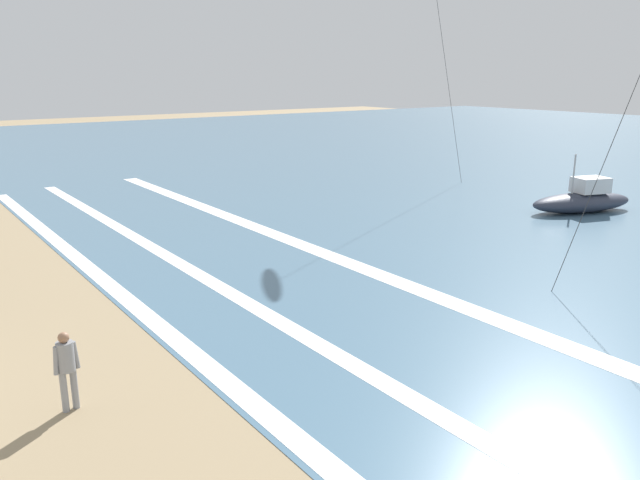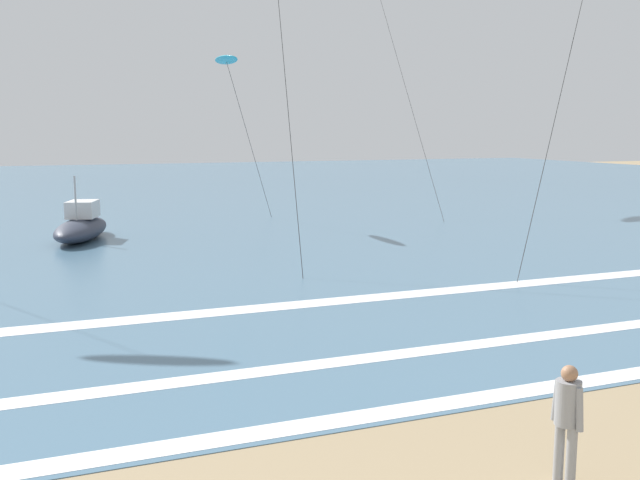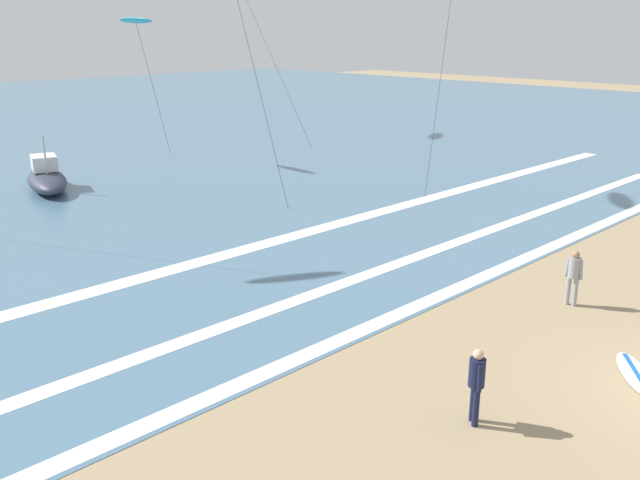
% 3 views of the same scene
% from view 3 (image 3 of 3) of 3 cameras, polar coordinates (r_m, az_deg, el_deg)
% --- Properties ---
extents(wave_foam_shoreline, '(40.69, 0.53, 0.01)m').
position_cam_3_polar(wave_foam_shoreline, '(18.35, 5.65, -6.61)').
color(wave_foam_shoreline, white).
rests_on(wave_foam_shoreline, ocean_surface).
extents(wave_foam_mid_break, '(45.14, 0.56, 0.01)m').
position_cam_3_polar(wave_foam_mid_break, '(20.85, 2.37, -3.50)').
color(wave_foam_mid_break, white).
rests_on(wave_foam_mid_break, ocean_surface).
extents(wave_foam_outer_break, '(49.36, 0.78, 0.01)m').
position_cam_3_polar(wave_foam_outer_break, '(25.28, -2.39, 0.29)').
color(wave_foam_outer_break, white).
rests_on(wave_foam_outer_break, ocean_surface).
extents(surfer_left_near, '(0.40, 0.44, 1.60)m').
position_cam_3_polar(surfer_left_near, '(13.74, 12.97, -11.33)').
color(surfer_left_near, '#141938').
rests_on(surfer_left_near, ground).
extents(surfer_foreground_main, '(0.32, 0.52, 1.60)m').
position_cam_3_polar(surfer_foreground_main, '(20.10, 20.49, -2.60)').
color(surfer_foreground_main, gray).
rests_on(surfer_foreground_main, ground).
extents(surfboard_near_water, '(2.03, 1.76, 0.25)m').
position_cam_3_polar(surfboard_near_water, '(17.05, 24.91, -10.11)').
color(surfboard_near_water, silver).
rests_on(surfboard_near_water, ground).
extents(kite_cyan_low_near, '(3.14, 3.39, 7.99)m').
position_cam_3_polar(kite_cyan_low_near, '(39.93, -15.20, 17.29)').
color(kite_cyan_low_near, '#23A8C6').
rests_on(kite_cyan_low_near, ground).
extents(offshore_boat, '(3.19, 5.47, 2.70)m').
position_cam_3_polar(offshore_boat, '(35.04, -21.93, 4.81)').
color(offshore_boat, '#2D3342').
rests_on(offshore_boat, ground).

